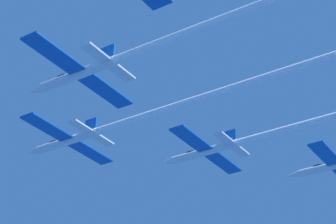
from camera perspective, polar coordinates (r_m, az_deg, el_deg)
The scene contains 3 objects.
jet_lead at distance 88.08m, azimuth -1.49°, elevation -0.20°, with size 18.25×54.83×3.02m.
jet_left_wing at distance 71.33m, azimuth 0.96°, elevation 6.73°, with size 18.25×53.28×3.02m.
jet_right_wing at distance 93.16m, azimuth 11.11°, elevation -1.34°, with size 18.25×53.99×3.02m.
Camera 1 is at (-63.23, -58.34, -42.31)m, focal length 68.89 mm.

